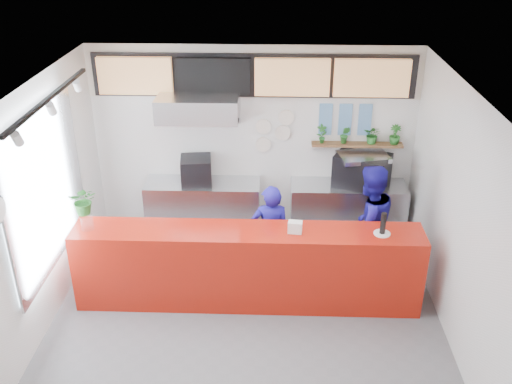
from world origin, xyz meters
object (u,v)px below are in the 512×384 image
at_px(pepper_mill, 383,223).
at_px(staff_right, 367,224).
at_px(service_counter, 248,267).
at_px(panini_oven, 196,170).
at_px(staff_center, 270,234).
at_px(espresso_machine, 362,170).

bearing_deg(pepper_mill, staff_right, 96.49).
height_order(service_counter, panini_oven, panini_oven).
relative_size(panini_oven, staff_right, 0.27).
relative_size(panini_oven, staff_center, 0.32).
relative_size(staff_center, pepper_mill, 5.20).
bearing_deg(staff_center, staff_right, 178.85).
height_order(panini_oven, staff_right, staff_right).
xyz_separation_m(service_counter, pepper_mill, (1.70, -0.03, 0.71)).
relative_size(espresso_machine, pepper_mill, 2.80).
distance_m(panini_oven, pepper_mill, 3.17).
bearing_deg(service_counter, espresso_machine, 46.98).
height_order(panini_oven, espresso_machine, espresso_machine).
xyz_separation_m(panini_oven, espresso_machine, (2.57, 0.00, 0.04)).
distance_m(espresso_machine, staff_right, 1.22).
bearing_deg(staff_center, espresso_machine, -142.45).
bearing_deg(panini_oven, espresso_machine, -6.95).
distance_m(service_counter, staff_center, 0.64).
xyz_separation_m(service_counter, espresso_machine, (1.68, 1.80, 0.60)).
height_order(panini_oven, pepper_mill, pepper_mill).
height_order(service_counter, staff_right, staff_right).
bearing_deg(espresso_machine, staff_right, -68.62).
relative_size(service_counter, espresso_machine, 5.67).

